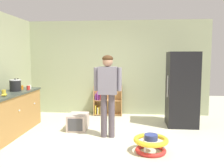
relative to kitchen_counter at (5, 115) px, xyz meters
The scene contains 16 objects.
ground_plane 2.25m from the kitchen_counter, ahead, with size 12.00×12.00×0.00m, color beige.
back_wall 3.29m from the kitchen_counter, 45.95° to the left, with size 5.20×0.06×2.70m, color #A2AC84.
left_side_wall 1.25m from the kitchen_counter, 119.84° to the left, with size 0.06×2.99×2.70m, color #A4AB83.
kitchen_counter is the anchor object (origin of this frame).
refrigerator 4.01m from the kitchen_counter, 16.89° to the left, with size 0.73×0.68×1.78m.
bookshelf 2.81m from the kitchen_counter, 48.10° to the left, with size 0.80×0.28×0.85m.
standing_person 2.21m from the kitchen_counter, ahead, with size 0.57×0.22×1.69m.
baby_walker 3.04m from the kitchen_counter, 11.20° to the right, with size 0.60×0.60×0.32m.
pet_carrier 1.55m from the kitchen_counter, 23.95° to the left, with size 0.42×0.55×0.36m.
crock_pot 0.72m from the kitchen_counter, 85.48° to the left, with size 0.25×0.25×0.29m.
banana_bunch 0.58m from the kitchen_counter, 57.97° to the right, with size 0.12×0.16×0.04m.
clear_bottle 1.05m from the kitchen_counter, 98.43° to the left, with size 0.07×0.07×0.25m.
white_cup 0.96m from the kitchen_counter, 76.53° to the left, with size 0.08×0.08×0.10m, color white.
yellow_cup 0.50m from the kitchen_counter, 60.28° to the right, with size 0.08×0.08×0.10m, color yellow.
orange_cup 0.87m from the kitchen_counter, 87.06° to the left, with size 0.08×0.08×0.10m, color orange.
red_cup 0.86m from the kitchen_counter, 71.90° to the left, with size 0.08×0.08×0.10m, color red.
Camera 1 is at (0.45, -4.58, 1.63)m, focal length 38.26 mm.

